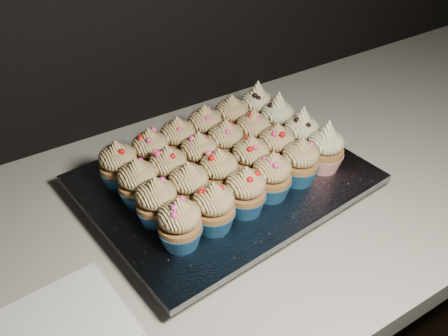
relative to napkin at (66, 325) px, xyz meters
name	(u,v)px	position (x,y,z in m)	size (l,w,h in m)	color
worktop	(182,226)	(0.22, 0.10, -0.02)	(2.44, 0.64, 0.04)	beige
napkin	(66,325)	(0.00, 0.00, 0.00)	(0.15, 0.15, 0.00)	white
baking_tray	(224,186)	(0.31, 0.12, 0.01)	(0.41, 0.31, 0.02)	black
foil_lining	(224,178)	(0.31, 0.12, 0.03)	(0.44, 0.34, 0.01)	silver
cupcake_0	(180,224)	(0.18, 0.02, 0.07)	(0.06, 0.06, 0.08)	#1B517F
cupcake_1	(214,207)	(0.24, 0.02, 0.07)	(0.06, 0.06, 0.08)	#1B517F
cupcake_2	(245,191)	(0.29, 0.03, 0.07)	(0.06, 0.06, 0.08)	#1B517F
cupcake_3	(272,176)	(0.35, 0.04, 0.07)	(0.06, 0.06, 0.08)	#1B517F
cupcake_4	(300,162)	(0.41, 0.04, 0.07)	(0.06, 0.06, 0.08)	#1B517F
cupcake_5	(325,148)	(0.47, 0.05, 0.07)	(0.06, 0.06, 0.10)	red
cupcake_6	(157,202)	(0.17, 0.08, 0.07)	(0.06, 0.06, 0.08)	#1B517F
cupcake_7	(189,187)	(0.23, 0.08, 0.07)	(0.06, 0.06, 0.08)	#1B517F
cupcake_8	(219,173)	(0.29, 0.09, 0.07)	(0.06, 0.06, 0.08)	#1B517F
cupcake_9	(251,159)	(0.35, 0.09, 0.07)	(0.06, 0.06, 0.08)	#1B517F
cupcake_10	(276,146)	(0.40, 0.10, 0.07)	(0.06, 0.06, 0.08)	#1B517F
cupcake_11	(301,134)	(0.46, 0.10, 0.07)	(0.06, 0.06, 0.10)	red
cupcake_12	(138,183)	(0.17, 0.13, 0.07)	(0.06, 0.06, 0.08)	#1B517F
cupcake_13	(169,170)	(0.22, 0.14, 0.07)	(0.06, 0.06, 0.08)	#1B517F
cupcake_14	(199,155)	(0.28, 0.14, 0.07)	(0.06, 0.06, 0.08)	#1B517F
cupcake_15	(226,143)	(0.34, 0.15, 0.07)	(0.06, 0.06, 0.08)	#1B517F
cupcake_16	(253,132)	(0.40, 0.15, 0.07)	(0.06, 0.06, 0.08)	#1B517F
cupcake_17	(277,118)	(0.46, 0.16, 0.07)	(0.06, 0.06, 0.10)	red
cupcake_18	(119,165)	(0.16, 0.19, 0.07)	(0.06, 0.06, 0.08)	#1B517F
cupcake_19	(151,152)	(0.22, 0.19, 0.07)	(0.06, 0.06, 0.08)	#1B517F
cupcake_20	(178,140)	(0.28, 0.20, 0.07)	(0.06, 0.06, 0.08)	#1B517F
cupcake_21	(205,128)	(0.33, 0.21, 0.07)	(0.06, 0.06, 0.08)	#1B517F
cupcake_22	(232,117)	(0.39, 0.21, 0.07)	(0.06, 0.06, 0.08)	#1B517F
cupcake_23	(257,107)	(0.45, 0.22, 0.07)	(0.06, 0.06, 0.10)	red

